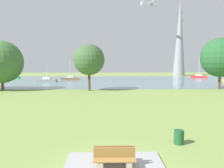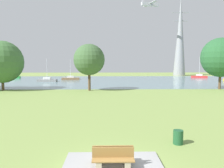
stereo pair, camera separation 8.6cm
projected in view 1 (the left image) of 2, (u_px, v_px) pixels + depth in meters
name	position (u px, v px, depth m)	size (l,w,h in m)	color
ground_plane	(109.00, 96.00, 31.76)	(160.00, 160.00, 0.00)	#7F994C
concrete_pad	(114.00, 167.00, 9.86)	(4.40, 3.20, 0.10)	#989898
bench_facing_water	(114.00, 156.00, 10.09)	(1.80, 0.48, 0.89)	tan
bench_facing_inland	(115.00, 161.00, 9.55)	(1.80, 0.48, 0.89)	tan
litter_bin	(179.00, 137.00, 12.82)	(0.56, 0.56, 0.80)	#1E512D
water_surface	(107.00, 81.00, 59.64)	(140.00, 40.00, 0.02)	slate
sailboat_red	(199.00, 76.00, 71.56)	(5.03, 2.73, 6.56)	red
sailboat_gray	(47.00, 80.00, 56.13)	(4.86, 1.72, 5.71)	gray
sailboat_brown	(70.00, 78.00, 62.12)	(4.89, 1.82, 5.66)	brown
sailboat_green	(11.00, 77.00, 68.87)	(4.91, 1.89, 5.87)	green
tree_east_far	(2.00, 62.00, 37.83)	(7.10, 7.10, 8.35)	brown
tree_west_near	(89.00, 60.00, 37.45)	(5.19, 5.19, 7.78)	brown
tree_east_near	(220.00, 57.00, 39.56)	(6.89, 6.89, 9.04)	brown
electricity_pylon	(180.00, 36.00, 83.11)	(6.40, 4.40, 28.81)	gray
light_aircraft	(150.00, 4.00, 77.18)	(6.45, 8.37, 2.10)	silver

